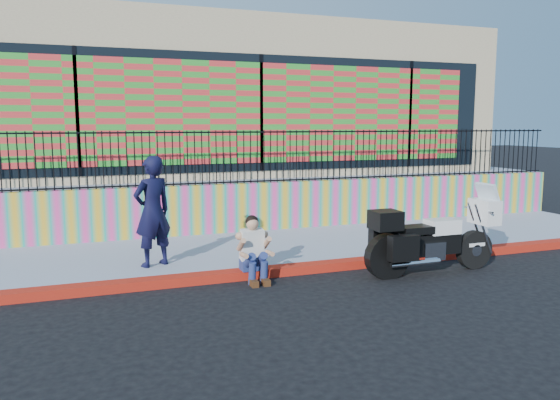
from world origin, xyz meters
name	(u,v)px	position (x,y,z in m)	size (l,w,h in m)	color
ground	(333,269)	(0.00, 0.00, 0.00)	(90.00, 90.00, 0.00)	black
red_curb	(333,265)	(0.00, 0.00, 0.07)	(16.00, 0.30, 0.15)	#9D0B11
sidewalk	(299,246)	(0.00, 1.65, 0.07)	(16.00, 3.00, 0.15)	#98A1B6
mural_wall	(273,206)	(0.00, 3.25, 0.70)	(16.00, 0.20, 1.10)	#F34095
metal_fence	(273,156)	(0.00, 3.25, 1.85)	(15.80, 0.04, 1.20)	black
elevated_platform	(221,186)	(0.00, 8.35, 0.62)	(16.00, 10.00, 1.25)	#98A1B6
storefront_building	(221,103)	(0.00, 8.13, 3.25)	(14.00, 8.06, 4.00)	tan
police_motorcycle	(430,237)	(1.48, -0.80, 0.65)	(2.49, 0.82, 1.55)	black
police_officer	(153,211)	(-3.05, 0.80, 1.11)	(0.70, 0.46, 1.91)	black
seated_man	(255,255)	(-1.54, -0.22, 0.45)	(0.54, 0.71, 1.06)	navy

